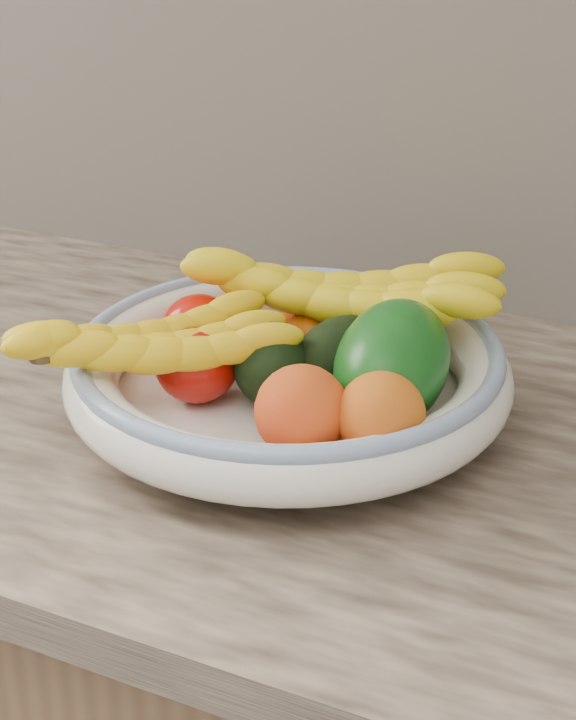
# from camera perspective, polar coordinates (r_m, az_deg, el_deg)

# --- Properties ---
(fruit_bowl) EXTENTS (0.39, 0.39, 0.08)m
(fruit_bowl) POSITION_cam_1_polar(r_m,az_deg,el_deg) (0.96, -0.00, -0.61)
(fruit_bowl) COLOR white
(fruit_bowl) RESTS_ON kitchen_counter
(clementine_back_left) EXTENTS (0.07, 0.07, 0.05)m
(clementine_back_left) POSITION_cam_1_polar(r_m,az_deg,el_deg) (1.06, 1.00, 2.34)
(clementine_back_left) COLOR #E14A04
(clementine_back_left) RESTS_ON fruit_bowl
(clementine_back_right) EXTENTS (0.07, 0.07, 0.05)m
(clementine_back_right) POSITION_cam_1_polar(r_m,az_deg,el_deg) (1.04, 3.77, 1.78)
(clementine_back_right) COLOR orange
(clementine_back_right) RESTS_ON fruit_bowl
(clementine_back_mid) EXTENTS (0.06, 0.06, 0.05)m
(clementine_back_mid) POSITION_cam_1_polar(r_m,az_deg,el_deg) (1.02, 1.39, 1.27)
(clementine_back_mid) COLOR #F26605
(clementine_back_mid) RESTS_ON fruit_bowl
(tomato_left) EXTENTS (0.08, 0.08, 0.06)m
(tomato_left) POSITION_cam_1_polar(r_m,az_deg,el_deg) (1.02, -4.61, 1.63)
(tomato_left) COLOR #C20D03
(tomato_left) RESTS_ON fruit_bowl
(tomato_near_left) EXTENTS (0.09, 0.09, 0.07)m
(tomato_near_left) POSITION_cam_1_polar(r_m,az_deg,el_deg) (0.95, -4.75, -0.26)
(tomato_near_left) COLOR #B11009
(tomato_near_left) RESTS_ON fruit_bowl
(avocado_center) EXTENTS (0.11, 0.12, 0.07)m
(avocado_center) POSITION_cam_1_polar(r_m,az_deg,el_deg) (0.94, -0.88, -0.20)
(avocado_center) COLOR black
(avocado_center) RESTS_ON fruit_bowl
(avocado_right) EXTENTS (0.10, 0.12, 0.07)m
(avocado_right) POSITION_cam_1_polar(r_m,az_deg,el_deg) (0.96, 2.80, 0.20)
(avocado_right) COLOR black
(avocado_right) RESTS_ON fruit_bowl
(green_mango) EXTENTS (0.14, 0.16, 0.13)m
(green_mango) POSITION_cam_1_polar(r_m,az_deg,el_deg) (0.92, 5.41, -0.19)
(green_mango) COLOR #0E4C11
(green_mango) RESTS_ON fruit_bowl
(peach_front) EXTENTS (0.10, 0.10, 0.07)m
(peach_front) POSITION_cam_1_polar(r_m,az_deg,el_deg) (0.86, 0.71, -2.67)
(peach_front) COLOR orange
(peach_front) RESTS_ON fruit_bowl
(peach_right) EXTENTS (0.08, 0.08, 0.07)m
(peach_right) POSITION_cam_1_polar(r_m,az_deg,el_deg) (0.85, 4.83, -2.89)
(peach_right) COLOR orange
(peach_right) RESTS_ON fruit_bowl
(banana_bunch_back) EXTENTS (0.33, 0.18, 0.09)m
(banana_bunch_back) POSITION_cam_1_polar(r_m,az_deg,el_deg) (1.00, 2.62, 3.03)
(banana_bunch_back) COLOR yellow
(banana_bunch_back) RESTS_ON fruit_bowl
(banana_bunch_front) EXTENTS (0.25, 0.26, 0.07)m
(banana_bunch_front) POSITION_cam_1_polar(r_m,az_deg,el_deg) (0.93, -7.06, 0.43)
(banana_bunch_front) COLOR yellow
(banana_bunch_front) RESTS_ON fruit_bowl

